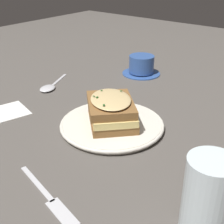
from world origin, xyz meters
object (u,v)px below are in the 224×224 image
Objects in this scene: sandwich at (111,110)px; spoon at (49,87)px; dinner_plate at (112,124)px; napkin at (3,113)px; teacup_with_saucer at (142,66)px; water_glass at (208,196)px; fork at (51,200)px.

spoon is (0.06, 0.29, -0.04)m from sandwich.
spoon is at bearing 77.47° from dinner_plate.
sandwich is 0.28m from napkin.
sandwich is at bearing -175.05° from teacup_with_saucer.
sandwich reaches higher than dinner_plate.
water_glass reaches higher than teacup_with_saucer.
water_glass is at bearing -93.53° from napkin.
dinner_plate is at bearing 62.65° from water_glass.
spoon is at bearing 69.77° from water_glass.
sandwich is 1.04× the size of spoon.
water_glass is 0.24m from fork.
dinner_plate is 1.49× the size of spoon.
sandwich is 0.26m from fork.
sandwich is 0.32m from water_glass.
dinner_plate is at bearing -65.96° from napkin.
teacup_with_saucer is at bearing -13.17° from napkin.
dinner_plate reaches higher than spoon.
fork is at bearing -177.71° from teacup_with_saucer.
teacup_with_saucer reaches higher than fork.
sandwich is at bearing -65.81° from napkin.
water_glass is at bearing -156.79° from teacup_with_saucer.
spoon is 0.18m from napkin.
fork is at bearing -112.05° from napkin.
water_glass is at bearing 136.03° from spoon.
teacup_with_saucer is 0.83× the size of spoon.
dinner_plate is 2.00× the size of water_glass.
water_glass is 0.62m from spoon.
dinner_plate is 1.43× the size of sandwich.
teacup_with_saucer is 0.72× the size of fork.
sandwich reaches higher than spoon.
water_glass is (-0.15, -0.29, 0.02)m from sandwich.
fork is at bearing -163.16° from sandwich.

